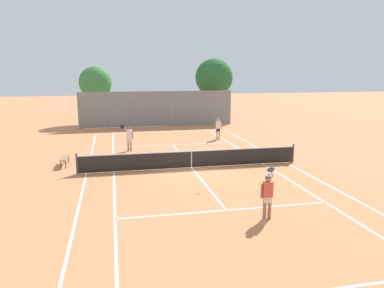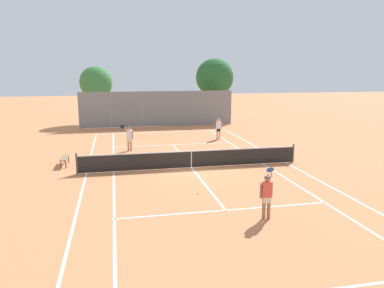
{
  "view_description": "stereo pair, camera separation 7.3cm",
  "coord_description": "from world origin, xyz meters",
  "px_view_note": "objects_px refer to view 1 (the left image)",
  "views": [
    {
      "loc": [
        -4.05,
        -19.21,
        5.23
      ],
      "look_at": [
        0.35,
        1.5,
        1.0
      ],
      "focal_mm": 35.0,
      "sensor_mm": 36.0,
      "label": 1
    },
    {
      "loc": [
        -3.98,
        -19.22,
        5.23
      ],
      "look_at": [
        0.35,
        1.5,
        1.0
      ],
      "focal_mm": 35.0,
      "sensor_mm": 36.0,
      "label": 2
    }
  ],
  "objects_px": {
    "loose_tennis_ball_0": "(245,152)",
    "loose_tennis_ball_2": "(214,157)",
    "loose_tennis_ball_4": "(165,171)",
    "tree_behind_right": "(213,79)",
    "loose_tennis_ball_5": "(234,139)",
    "courtside_bench": "(64,158)",
    "player_far_right": "(218,127)",
    "loose_tennis_ball_3": "(198,193)",
    "tennis_net": "(191,158)",
    "loose_tennis_ball_1": "(260,183)",
    "tree_behind_left": "(96,83)",
    "player_far_left": "(129,137)",
    "player_near_side": "(268,194)"
  },
  "relations": [
    {
      "from": "loose_tennis_ball_0",
      "to": "loose_tennis_ball_3",
      "type": "height_order",
      "value": "same"
    },
    {
      "from": "loose_tennis_ball_0",
      "to": "courtside_bench",
      "type": "relative_size",
      "value": 0.04
    },
    {
      "from": "loose_tennis_ball_1",
      "to": "loose_tennis_ball_0",
      "type": "bearing_deg",
      "value": 76.13
    },
    {
      "from": "tennis_net",
      "to": "loose_tennis_ball_0",
      "type": "height_order",
      "value": "tennis_net"
    },
    {
      "from": "loose_tennis_ball_0",
      "to": "loose_tennis_ball_2",
      "type": "height_order",
      "value": "same"
    },
    {
      "from": "tennis_net",
      "to": "courtside_bench",
      "type": "bearing_deg",
      "value": 164.15
    },
    {
      "from": "loose_tennis_ball_5",
      "to": "courtside_bench",
      "type": "height_order",
      "value": "courtside_bench"
    },
    {
      "from": "loose_tennis_ball_5",
      "to": "tree_behind_left",
      "type": "xyz_separation_m",
      "value": [
        -10.37,
        11.54,
        3.87
      ]
    },
    {
      "from": "loose_tennis_ball_2",
      "to": "loose_tennis_ball_3",
      "type": "xyz_separation_m",
      "value": [
        -2.44,
        -6.37,
        0.0
      ]
    },
    {
      "from": "loose_tennis_ball_4",
      "to": "loose_tennis_ball_0",
      "type": "bearing_deg",
      "value": 31.39
    },
    {
      "from": "player_far_right",
      "to": "loose_tennis_ball_4",
      "type": "xyz_separation_m",
      "value": [
        -5.22,
        -8.24,
        -0.88
      ]
    },
    {
      "from": "loose_tennis_ball_4",
      "to": "tree_behind_left",
      "type": "bearing_deg",
      "value": 101.75
    },
    {
      "from": "courtside_bench",
      "to": "loose_tennis_ball_3",
      "type": "bearing_deg",
      "value": -45.64
    },
    {
      "from": "player_near_side",
      "to": "loose_tennis_ball_2",
      "type": "distance_m",
      "value": 9.54
    },
    {
      "from": "tennis_net",
      "to": "loose_tennis_ball_3",
      "type": "relative_size",
      "value": 181.82
    },
    {
      "from": "loose_tennis_ball_0",
      "to": "courtside_bench",
      "type": "xyz_separation_m",
      "value": [
        -10.91,
        -1.09,
        0.38
      ]
    },
    {
      "from": "loose_tennis_ball_2",
      "to": "loose_tennis_ball_3",
      "type": "relative_size",
      "value": 1.0
    },
    {
      "from": "loose_tennis_ball_5",
      "to": "courtside_bench",
      "type": "bearing_deg",
      "value": -154.87
    },
    {
      "from": "courtside_bench",
      "to": "loose_tennis_ball_4",
      "type": "bearing_deg",
      "value": -23.92
    },
    {
      "from": "loose_tennis_ball_0",
      "to": "loose_tennis_ball_2",
      "type": "relative_size",
      "value": 1.0
    },
    {
      "from": "loose_tennis_ball_5",
      "to": "loose_tennis_ball_4",
      "type": "bearing_deg",
      "value": -129.13
    },
    {
      "from": "player_near_side",
      "to": "courtside_bench",
      "type": "xyz_separation_m",
      "value": [
        -7.94,
        9.39,
        -0.52
      ]
    },
    {
      "from": "player_far_right",
      "to": "loose_tennis_ball_5",
      "type": "xyz_separation_m",
      "value": [
        1.13,
        -0.44,
        -0.88
      ]
    },
    {
      "from": "player_far_right",
      "to": "loose_tennis_ball_3",
      "type": "height_order",
      "value": "player_far_right"
    },
    {
      "from": "player_far_right",
      "to": "tree_behind_left",
      "type": "relative_size",
      "value": 0.29
    },
    {
      "from": "tennis_net",
      "to": "tree_behind_right",
      "type": "distance_m",
      "value": 20.03
    },
    {
      "from": "tennis_net",
      "to": "loose_tennis_ball_5",
      "type": "height_order",
      "value": "tennis_net"
    },
    {
      "from": "loose_tennis_ball_1",
      "to": "courtside_bench",
      "type": "distance_m",
      "value": 10.77
    },
    {
      "from": "player_near_side",
      "to": "loose_tennis_ball_1",
      "type": "relative_size",
      "value": 26.88
    },
    {
      "from": "player_far_right",
      "to": "loose_tennis_ball_4",
      "type": "bearing_deg",
      "value": -122.35
    },
    {
      "from": "player_far_left",
      "to": "loose_tennis_ball_2",
      "type": "bearing_deg",
      "value": -31.86
    },
    {
      "from": "loose_tennis_ball_0",
      "to": "loose_tennis_ball_2",
      "type": "distance_m",
      "value": 2.52
    },
    {
      "from": "loose_tennis_ball_4",
      "to": "loose_tennis_ball_5",
      "type": "height_order",
      "value": "same"
    },
    {
      "from": "loose_tennis_ball_4",
      "to": "courtside_bench",
      "type": "height_order",
      "value": "courtside_bench"
    },
    {
      "from": "player_far_right",
      "to": "tree_behind_right",
      "type": "distance_m",
      "value": 11.62
    },
    {
      "from": "player_far_left",
      "to": "player_far_right",
      "type": "xyz_separation_m",
      "value": [
        6.81,
        2.77,
        -0.02
      ]
    },
    {
      "from": "loose_tennis_ball_1",
      "to": "loose_tennis_ball_4",
      "type": "bearing_deg",
      "value": 142.34
    },
    {
      "from": "loose_tennis_ball_1",
      "to": "tree_behind_left",
      "type": "relative_size",
      "value": 0.01
    },
    {
      "from": "loose_tennis_ball_4",
      "to": "tree_behind_left",
      "type": "height_order",
      "value": "tree_behind_left"
    },
    {
      "from": "player_far_right",
      "to": "tree_behind_left",
      "type": "distance_m",
      "value": 14.75
    },
    {
      "from": "player_far_right",
      "to": "loose_tennis_ball_5",
      "type": "relative_size",
      "value": 24.24
    },
    {
      "from": "loose_tennis_ball_1",
      "to": "tree_behind_left",
      "type": "xyz_separation_m",
      "value": [
        -8.03,
        22.43,
        3.87
      ]
    },
    {
      "from": "tennis_net",
      "to": "loose_tennis_ball_5",
      "type": "distance_m",
      "value": 8.84
    },
    {
      "from": "loose_tennis_ball_1",
      "to": "loose_tennis_ball_5",
      "type": "bearing_deg",
      "value": 77.91
    },
    {
      "from": "loose_tennis_ball_0",
      "to": "tree_behind_right",
      "type": "xyz_separation_m",
      "value": [
        2.12,
        15.64,
        4.26
      ]
    },
    {
      "from": "loose_tennis_ball_2",
      "to": "tree_behind_right",
      "type": "distance_m",
      "value": 17.74
    },
    {
      "from": "loose_tennis_ball_3",
      "to": "loose_tennis_ball_2",
      "type": "bearing_deg",
      "value": 69.07
    },
    {
      "from": "loose_tennis_ball_4",
      "to": "tree_behind_right",
      "type": "height_order",
      "value": "tree_behind_right"
    },
    {
      "from": "player_far_right",
      "to": "loose_tennis_ball_3",
      "type": "distance_m",
      "value": 12.97
    },
    {
      "from": "loose_tennis_ball_2",
      "to": "tree_behind_right",
      "type": "height_order",
      "value": "tree_behind_right"
    }
  ]
}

